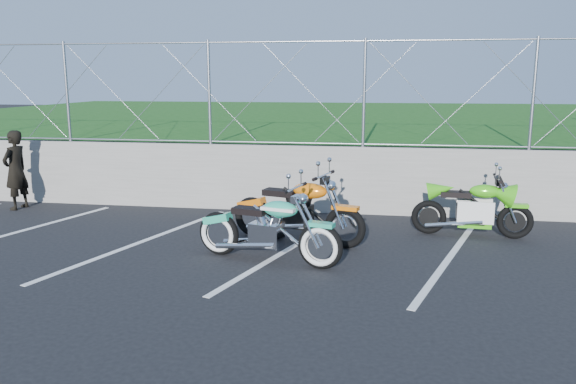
% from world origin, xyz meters
% --- Properties ---
extents(ground, '(90.00, 90.00, 0.00)m').
position_xyz_m(ground, '(0.00, 0.00, 0.00)').
color(ground, black).
rests_on(ground, ground).
extents(retaining_wall, '(30.00, 0.22, 1.30)m').
position_xyz_m(retaining_wall, '(0.00, 3.50, 0.65)').
color(retaining_wall, slate).
rests_on(retaining_wall, ground).
extents(grass_field, '(30.00, 20.00, 1.30)m').
position_xyz_m(grass_field, '(0.00, 13.50, 0.65)').
color(grass_field, '#174712').
rests_on(grass_field, ground).
extents(chain_link_fence, '(28.00, 0.03, 2.00)m').
position_xyz_m(chain_link_fence, '(0.00, 3.50, 2.30)').
color(chain_link_fence, gray).
rests_on(chain_link_fence, retaining_wall).
extents(parking_lines, '(18.29, 4.31, 0.01)m').
position_xyz_m(parking_lines, '(1.20, 1.00, 0.00)').
color(parking_lines, silver).
rests_on(parking_lines, ground).
extents(cruiser_turquoise, '(2.20, 0.79, 1.12)m').
position_xyz_m(cruiser_turquoise, '(-0.20, 0.30, 0.45)').
color(cruiser_turquoise, black).
rests_on(cruiser_turquoise, ground).
extents(naked_orange, '(2.21, 0.86, 1.13)m').
position_xyz_m(naked_orange, '(0.08, 1.34, 0.48)').
color(naked_orange, black).
rests_on(naked_orange, ground).
extents(sportbike_green, '(1.94, 0.69, 1.01)m').
position_xyz_m(sportbike_green, '(2.87, 2.14, 0.43)').
color(sportbike_green, black).
rests_on(sportbike_green, ground).
extents(person_standing, '(0.46, 0.62, 1.58)m').
position_xyz_m(person_standing, '(-5.81, 2.78, 0.79)').
color(person_standing, black).
rests_on(person_standing, ground).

